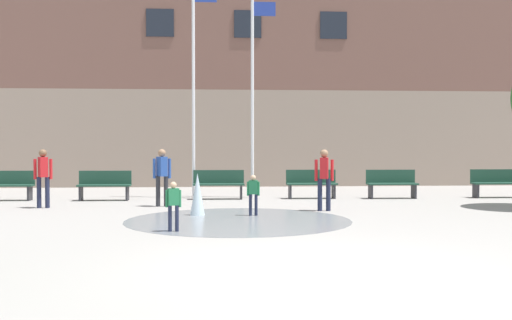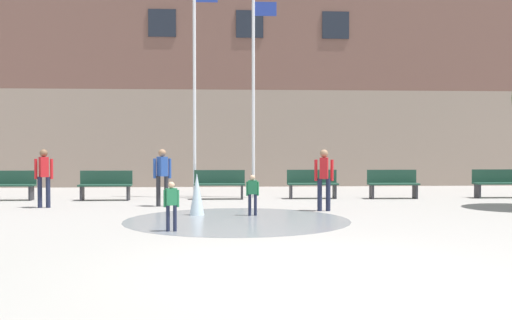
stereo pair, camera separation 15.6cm
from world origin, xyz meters
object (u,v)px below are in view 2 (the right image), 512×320
object	(u,v)px
adult_near_bench	(324,175)
park_bench_under_left_flagpole	(220,184)
teen_by_trashcan	(162,173)
flagpole_left	(195,80)
flagpole_right	(254,86)
park_bench_far_left	(9,185)
park_bench_near_trashcan	(498,183)
park_bench_left_of_flagpoles	(106,185)
park_bench_under_right_flagpole	(393,183)
park_bench_center	(312,183)
adult_in_red	(44,173)
child_running	(171,202)
child_with_pink_shirt	(253,192)

from	to	relation	value
adult_near_bench	park_bench_under_left_flagpole	bearing A→B (deg)	51.72
park_bench_under_left_flagpole	teen_by_trashcan	size ratio (longest dim) A/B	1.01
flagpole_left	flagpole_right	distance (m)	1.91
park_bench_far_left	park_bench_under_left_flagpole	size ratio (longest dim) A/B	1.00
teen_by_trashcan	adult_near_bench	xyz separation A→B (m)	(4.27, -1.43, 0.00)
park_bench_near_trashcan	park_bench_left_of_flagpoles	bearing A→B (deg)	-179.63
park_bench_left_of_flagpoles	park_bench_under_right_flagpole	distance (m)	9.00
park_bench_center	adult_in_red	world-z (taller)	adult_in_red
flagpole_right	park_bench_near_trashcan	bearing A→B (deg)	-4.62
park_bench_center	teen_by_trashcan	distance (m)	5.04
park_bench_center	park_bench_near_trashcan	size ratio (longest dim) A/B	1.00
park_bench_far_left	park_bench_near_trashcan	size ratio (longest dim) A/B	1.00
child_running	adult_in_red	bearing A→B (deg)	-71.60
teen_by_trashcan	flagpole_left	world-z (taller)	flagpole_left
park_bench_far_left	adult_in_red	bearing A→B (deg)	-53.11
flagpole_left	flagpole_right	world-z (taller)	flagpole_left
park_bench_under_left_flagpole	teen_by_trashcan	xyz separation A→B (m)	(-1.59, -2.12, 0.45)
park_bench_under_left_flagpole	flagpole_right	size ratio (longest dim) A/B	0.24
park_bench_under_left_flagpole	park_bench_left_of_flagpoles	bearing A→B (deg)	-176.99
park_bench_center	flagpole_right	bearing A→B (deg)	164.56
park_bench_left_of_flagpoles	park_bench_under_left_flagpole	size ratio (longest dim) A/B	1.00
adult_in_red	child_with_pink_shirt	xyz separation A→B (m)	(5.55, -2.16, -0.35)
adult_near_bench	flagpole_right	world-z (taller)	flagpole_right
teen_by_trashcan	park_bench_under_left_flagpole	bearing A→B (deg)	-65.03
child_with_pink_shirt	park_bench_center	bearing A→B (deg)	75.04
teen_by_trashcan	park_bench_far_left	bearing A→B (deg)	38.38
park_bench_under_left_flagpole	teen_by_trashcan	world-z (taller)	teen_by_trashcan
park_bench_left_of_flagpoles	adult_in_red	size ratio (longest dim) A/B	1.01
park_bench_near_trashcan	child_with_pink_shirt	world-z (taller)	child_with_pink_shirt
park_bench_under_right_flagpole	adult_near_bench	xyz separation A→B (m)	(-2.82, -3.41, 0.45)
teen_by_trashcan	park_bench_near_trashcan	bearing A→B (deg)	-107.34
adult_near_bench	park_bench_near_trashcan	bearing A→B (deg)	-46.50
park_bench_under_left_flagpole	adult_in_red	world-z (taller)	adult_in_red
flagpole_left	park_bench_under_right_flagpole	bearing A→B (deg)	-6.13
park_bench_center	flagpole_left	distance (m)	5.01
teen_by_trashcan	flagpole_right	size ratio (longest dim) A/B	0.24
park_bench_left_of_flagpoles	adult_near_bench	world-z (taller)	adult_near_bench
park_bench_center	teen_by_trashcan	bearing A→B (deg)	-154.67
adult_in_red	child_with_pink_shirt	distance (m)	5.97
park_bench_near_trashcan	teen_by_trashcan	world-z (taller)	teen_by_trashcan
park_bench_far_left	child_with_pink_shirt	bearing A→B (deg)	-31.48
teen_by_trashcan	flagpole_left	distance (m)	3.99
park_bench_left_of_flagpoles	park_bench_near_trashcan	world-z (taller)	same
park_bench_left_of_flagpoles	park_bench_under_left_flagpole	xyz separation A→B (m)	(3.50, 0.18, 0.00)
child_with_pink_shirt	flagpole_right	xyz separation A→B (m)	(0.35, 4.98, 3.01)
park_bench_center	park_bench_under_right_flagpole	size ratio (longest dim) A/B	1.00
park_bench_far_left	flagpole_left	world-z (taller)	flagpole_left
adult_in_red	park_bench_far_left	bearing A→B (deg)	-170.53
child_with_pink_shirt	flagpole_right	world-z (taller)	flagpole_right
park_bench_under_left_flagpole	park_bench_center	xyz separation A→B (m)	(2.95, 0.03, 0.00)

